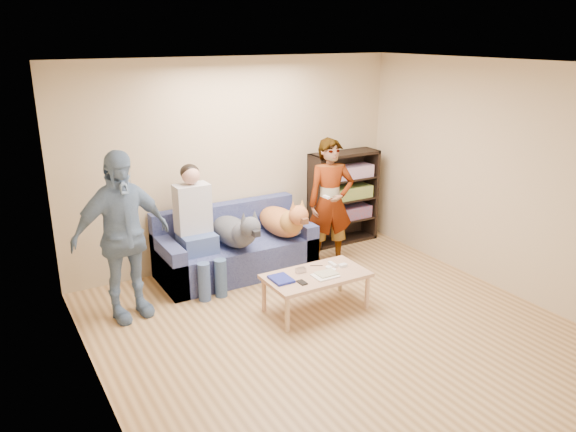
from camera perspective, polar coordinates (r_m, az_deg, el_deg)
ground at (r=5.63m, az=6.29°, el=-12.59°), size 5.00×5.00×0.00m
ceiling at (r=4.85m, az=7.38°, el=14.87°), size 5.00×5.00×0.00m
wall_back at (r=7.17m, az=-5.24°, el=5.47°), size 4.50×0.00×4.50m
wall_left at (r=4.22m, az=-18.67°, el=-4.67°), size 0.00×5.00×5.00m
wall_right at (r=6.64m, az=22.59°, el=3.11°), size 0.00×5.00×5.00m
blanket at (r=7.06m, az=0.07°, el=-1.51°), size 0.36×0.31×0.12m
person_standing_right at (r=7.12m, az=4.34°, el=1.37°), size 0.69×0.55×1.63m
person_standing_left at (r=5.94m, az=-16.55°, el=-2.02°), size 1.11×0.63×1.79m
held_controller at (r=6.81m, az=3.93°, el=1.94°), size 0.04×0.11×0.03m
notebook_blue at (r=5.85m, az=-0.70°, el=-6.43°), size 0.20×0.26×0.03m
papers at (r=5.95m, az=3.81°, el=-6.07°), size 0.26×0.20×0.02m
magazine at (r=5.98m, az=3.95°, el=-5.83°), size 0.22×0.17×0.01m
camera_silver at (r=6.03m, az=1.30°, el=-5.52°), size 0.11×0.06×0.05m
controller_a at (r=6.22m, az=4.56°, el=-4.91°), size 0.04×0.13×0.03m
controller_b at (r=6.20m, az=5.59°, el=-5.01°), size 0.09×0.06×0.03m
headphone_cup_a at (r=6.09m, az=4.57°, el=-5.49°), size 0.07×0.07×0.02m
headphone_cup_b at (r=6.15m, az=4.15°, el=-5.23°), size 0.07×0.07×0.02m
pen_orange at (r=5.87m, az=3.57°, el=-6.46°), size 0.13×0.06×0.01m
pen_black at (r=6.20m, az=2.91°, el=-5.06°), size 0.13×0.08×0.01m
wallet at (r=5.79m, az=1.43°, el=-6.77°), size 0.07×0.12×0.02m
sofa at (r=7.02m, az=-5.45°, el=-3.54°), size 1.90×0.85×0.82m
person_seated at (r=6.55m, az=-9.30°, el=-0.72°), size 0.40×0.73×1.47m
dog_gray at (r=6.68m, az=-5.32°, el=-1.56°), size 0.38×1.23×0.55m
dog_tan at (r=7.00m, az=-0.47°, el=-0.51°), size 0.39×1.16×0.57m
coffee_table at (r=6.02m, az=2.87°, el=-6.31°), size 1.10×0.60×0.42m
bookshelf at (r=7.94m, az=5.60°, el=2.09°), size 1.00×0.34×1.30m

